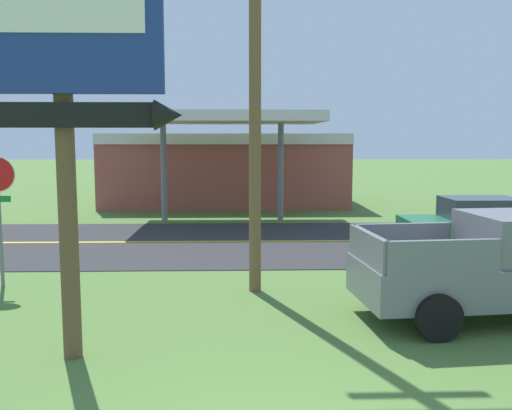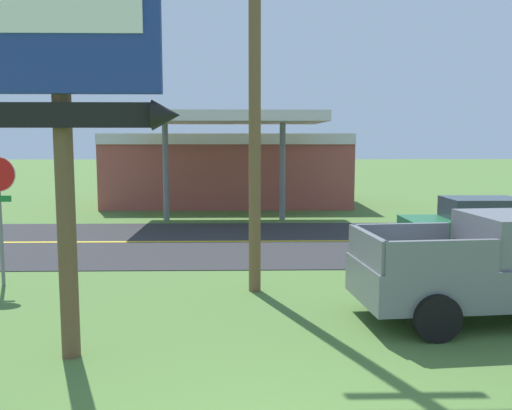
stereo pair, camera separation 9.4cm
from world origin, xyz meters
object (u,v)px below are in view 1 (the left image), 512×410
(pickup_grey_parked_on_lawn, at_px, (501,267))
(car_green_near_lane, at_px, (477,225))
(gas_station, at_px, (226,167))
(motel_sign, at_px, (63,51))
(utility_pole, at_px, (255,56))

(pickup_grey_parked_on_lawn, xyz_separation_m, car_green_near_lane, (2.07, 5.93, -0.13))
(gas_station, height_order, pickup_grey_parked_on_lawn, gas_station)
(motel_sign, height_order, gas_station, motel_sign)
(motel_sign, distance_m, pickup_grey_parked_on_lawn, 8.38)
(pickup_grey_parked_on_lawn, relative_size, car_green_near_lane, 1.28)
(gas_station, relative_size, car_green_near_lane, 2.86)
(utility_pole, bearing_deg, motel_sign, -126.56)
(gas_station, xyz_separation_m, car_green_near_lane, (7.62, -12.70, -1.11))
(utility_pole, relative_size, gas_station, 0.79)
(motel_sign, xyz_separation_m, car_green_near_lane, (9.42, 7.73, -3.74))
(utility_pole, xyz_separation_m, gas_station, (-1.04, 16.60, -3.12))
(gas_station, xyz_separation_m, pickup_grey_parked_on_lawn, (5.55, -18.63, -0.98))
(motel_sign, bearing_deg, pickup_grey_parked_on_lawn, 13.75)
(pickup_grey_parked_on_lawn, bearing_deg, car_green_near_lane, 70.75)
(motel_sign, relative_size, pickup_grey_parked_on_lawn, 1.25)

